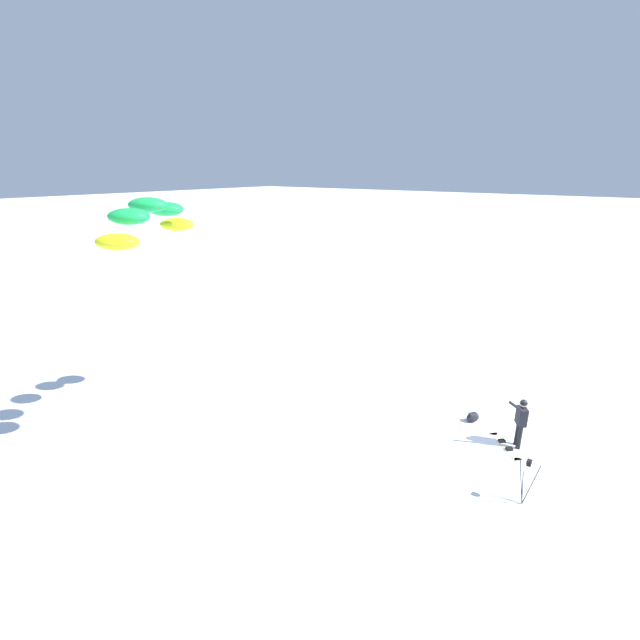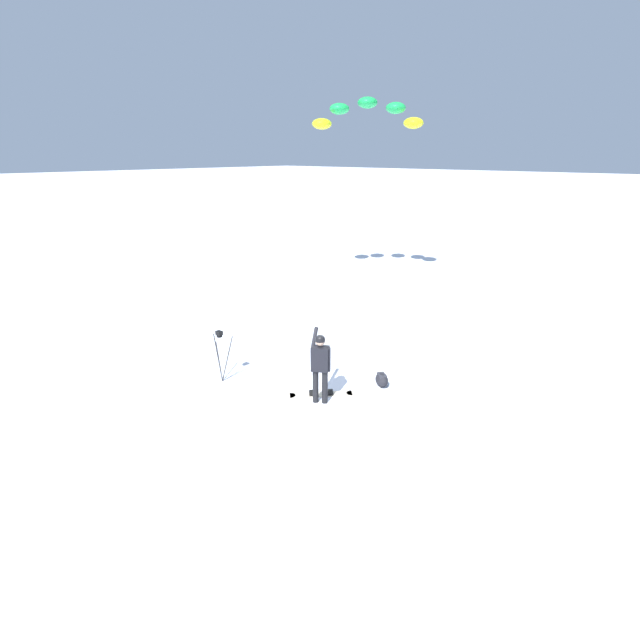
% 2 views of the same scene
% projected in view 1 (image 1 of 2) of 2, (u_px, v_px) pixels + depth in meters
% --- Properties ---
extents(ground_plane, '(300.00, 300.00, 0.00)m').
position_uv_depth(ground_plane, '(495.00, 448.00, 14.32)').
color(ground_plane, white).
extents(snowboarder, '(0.59, 0.69, 1.72)m').
position_uv_depth(snowboarder, '(521.00, 418.00, 14.09)').
color(snowboarder, black).
rests_on(snowboarder, ground_plane).
extents(snowboard, '(1.36, 1.33, 0.10)m').
position_uv_depth(snowboard, '(505.00, 446.00, 14.41)').
color(snowboard, beige).
rests_on(snowboard, ground_plane).
extents(traction_kite, '(3.31, 4.50, 1.22)m').
position_uv_depth(traction_kite, '(150.00, 219.00, 13.13)').
color(traction_kite, yellow).
extents(gear_bag_large, '(0.51, 0.55, 0.34)m').
position_uv_depth(gear_bag_large, '(473.00, 417.00, 15.76)').
color(gear_bag_large, black).
rests_on(gear_bag_large, ground_plane).
extents(camera_tripod, '(0.54, 0.54, 1.38)m').
position_uv_depth(camera_tripod, '(527.00, 473.00, 11.64)').
color(camera_tripod, '#262628').
rests_on(camera_tripod, ground_plane).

